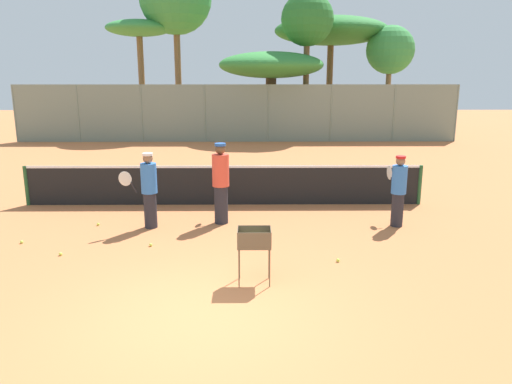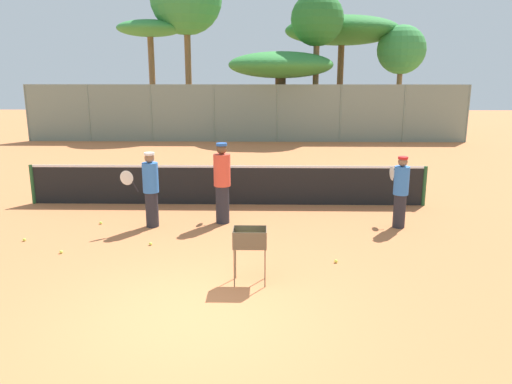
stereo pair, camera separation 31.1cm
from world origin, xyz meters
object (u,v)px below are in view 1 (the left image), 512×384
Objects in this scene: tennis_net at (224,184)px; player_yellow_shirt at (149,189)px; ball_cart at (254,242)px; player_red_cap at (398,190)px; player_white_outfit at (221,182)px; parked_car at (323,123)px.

player_yellow_shirt is at bearing -128.32° from tennis_net.
player_yellow_shirt is at bearing 127.23° from ball_cart.
player_yellow_shirt reaches higher than tennis_net.
ball_cart is (-3.34, -3.18, -0.13)m from player_red_cap.
player_red_cap reaches higher than ball_cart.
player_white_outfit is 1.99× the size of ball_cart.
player_red_cap is 4.61m from ball_cart.
player_red_cap is (4.11, -1.94, 0.30)m from tennis_net.
player_white_outfit reaches higher than ball_cart.
player_white_outfit is 1.65m from player_yellow_shirt.
parked_car is (0.65, 17.07, -0.20)m from player_red_cap.
player_red_cap is 17.08m from parked_car.
tennis_net is at bearing 54.76° from player_red_cap.
player_red_cap is 0.95× the size of player_yellow_shirt.
parked_car reaches higher than tennis_net.
player_red_cap is at bearing -92.18° from parked_car.
player_white_outfit is 4.10m from player_red_cap.
tennis_net is 1.72m from player_white_outfit.
player_yellow_shirt is 18.28m from parked_car.
parked_car is at bearing -12.19° from player_red_cap.
player_red_cap is at bearing -25.22° from tennis_net.
player_red_cap is at bearing 43.62° from ball_cart.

